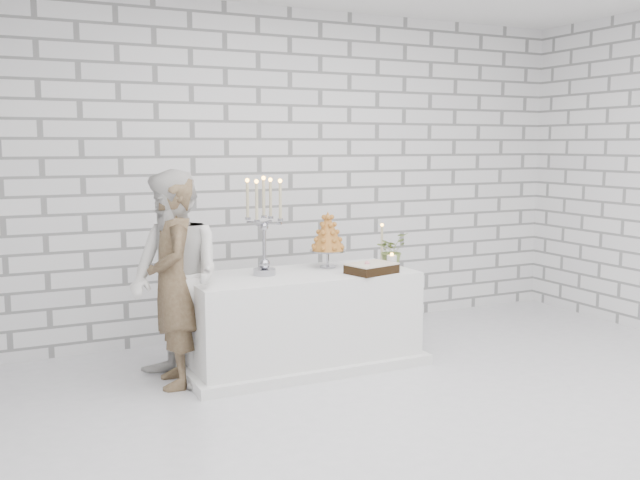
{
  "coord_description": "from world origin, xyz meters",
  "views": [
    {
      "loc": [
        -2.65,
        -3.62,
        1.76
      ],
      "look_at": [
        -0.35,
        1.14,
        1.05
      ],
      "focal_mm": 39.94,
      "sensor_mm": 36.0,
      "label": 1
    }
  ],
  "objects": [
    {
      "name": "ground",
      "position": [
        0.0,
        0.0,
        0.0
      ],
      "size": [
        6.0,
        5.0,
        0.01
      ],
      "primitive_type": "cube",
      "color": "silver",
      "rests_on": "ground"
    },
    {
      "name": "wall_back",
      "position": [
        0.0,
        2.5,
        1.5
      ],
      "size": [
        6.0,
        0.01,
        3.0
      ],
      "primitive_type": "cube",
      "color": "white",
      "rests_on": "ground"
    },
    {
      "name": "cake_table",
      "position": [
        -0.38,
        1.44,
        0.38
      ],
      "size": [
        1.8,
        0.8,
        0.75
      ],
      "primitive_type": "cube",
      "color": "white",
      "rests_on": "ground"
    },
    {
      "name": "groom",
      "position": [
        -1.4,
        1.41,
        0.77
      ],
      "size": [
        0.43,
        0.6,
        1.55
      ],
      "primitive_type": "imported",
      "rotation": [
        0.0,
        0.0,
        -1.68
      ],
      "color": "brown",
      "rests_on": "ground"
    },
    {
      "name": "bride",
      "position": [
        -1.38,
        1.41,
        0.79
      ],
      "size": [
        0.84,
        0.94,
        1.59
      ],
      "primitive_type": "imported",
      "rotation": [
        0.0,
        0.0,
        -1.19
      ],
      "color": "silver",
      "rests_on": "ground"
    },
    {
      "name": "candelabra",
      "position": [
        -0.66,
        1.49,
        1.14
      ],
      "size": [
        0.32,
        0.32,
        0.77
      ],
      "primitive_type": null,
      "rotation": [
        0.0,
        0.0,
        0.01
      ],
      "color": "#999AA3",
      "rests_on": "cake_table"
    },
    {
      "name": "croquembouche",
      "position": [
        -0.07,
        1.58,
        0.98
      ],
      "size": [
        0.33,
        0.33,
        0.47
      ],
      "primitive_type": null,
      "rotation": [
        0.0,
        0.0,
        -0.09
      ],
      "color": "#92541B",
      "rests_on": "cake_table"
    },
    {
      "name": "chocolate_cake",
      "position": [
        0.13,
        1.19,
        0.79
      ],
      "size": [
        0.42,
        0.34,
        0.08
      ],
      "primitive_type": "cube",
      "rotation": [
        0.0,
        0.0,
        0.25
      ],
      "color": "black",
      "rests_on": "cake_table"
    },
    {
      "name": "pillar_candle",
      "position": [
        0.35,
        1.24,
        0.81
      ],
      "size": [
        0.09,
        0.09,
        0.12
      ],
      "primitive_type": "cylinder",
      "rotation": [
        0.0,
        0.0,
        0.15
      ],
      "color": "white",
      "rests_on": "cake_table"
    },
    {
      "name": "extra_taper",
      "position": [
        0.45,
        1.57,
        0.91
      ],
      "size": [
        0.06,
        0.06,
        0.32
      ],
      "primitive_type": "cylinder",
      "rotation": [
        0.0,
        0.0,
        0.05
      ],
      "color": "#C2B78E",
      "rests_on": "cake_table"
    },
    {
      "name": "flowers",
      "position": [
        0.42,
        1.37,
        0.89
      ],
      "size": [
        0.33,
        0.31,
        0.29
      ],
      "primitive_type": "imported",
      "rotation": [
        0.0,
        0.0,
        0.4
      ],
      "color": "#446630",
      "rests_on": "cake_table"
    }
  ]
}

